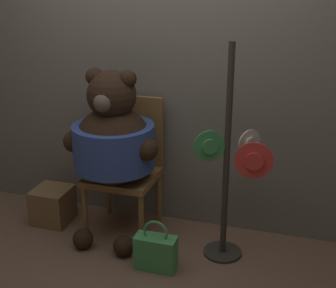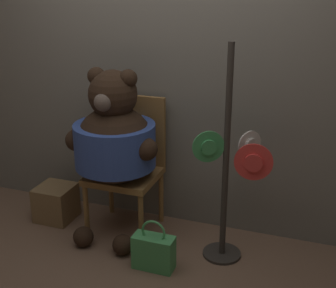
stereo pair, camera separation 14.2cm
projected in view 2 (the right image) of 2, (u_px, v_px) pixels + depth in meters
The scene contains 7 objects.
ground_plane at pixel (138, 260), 3.39m from camera, with size 14.00×14.00×0.00m, color brown.
wall_back at pixel (171, 59), 3.56m from camera, with size 8.00×0.10×2.67m.
chair at pixel (128, 160), 3.69m from camera, with size 0.52×0.49×1.06m.
teddy_bear at pixel (114, 140), 3.47m from camera, with size 0.73×0.65×1.33m.
hat_display_rack at pixel (231, 175), 3.23m from camera, with size 0.53×0.37×1.56m.
handbag_on_ground at pixel (154, 251), 3.26m from camera, with size 0.29×0.13×0.38m.
wooden_crate at pixel (56, 203), 3.91m from camera, with size 0.29×0.29×0.29m.
Camera 2 is at (1.18, -2.64, 1.97)m, focal length 50.00 mm.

